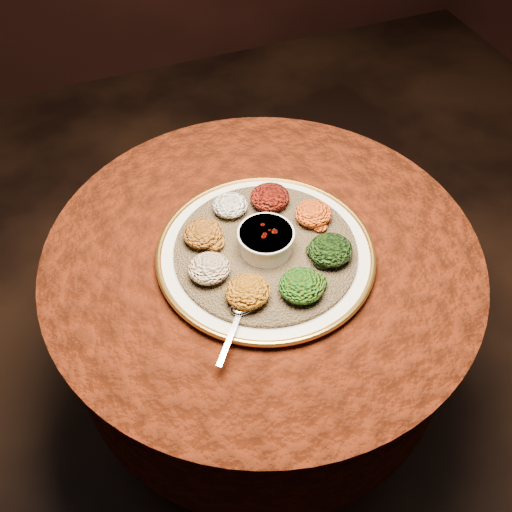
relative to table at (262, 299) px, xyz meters
name	(u,v)px	position (x,y,z in m)	size (l,w,h in m)	color
table	(262,299)	(0.00, 0.00, 0.00)	(0.96, 0.96, 0.73)	black
platter	(266,253)	(0.00, -0.02, 0.19)	(0.57, 0.57, 0.02)	silver
injera	(266,250)	(0.00, -0.02, 0.20)	(0.39, 0.39, 0.01)	olive
stew_bowl	(266,239)	(0.00, -0.02, 0.24)	(0.12, 0.12, 0.05)	silver
spoon	(240,312)	(-0.11, -0.16, 0.21)	(0.11, 0.13, 0.01)	silver
portion_ayib	(230,205)	(-0.03, 0.11, 0.23)	(0.08, 0.08, 0.04)	white
portion_kitfo	(270,197)	(0.06, 0.10, 0.23)	(0.09, 0.09, 0.04)	black
portion_tikil	(313,213)	(0.13, 0.02, 0.23)	(0.08, 0.08, 0.04)	orange
portion_gomen	(330,250)	(0.11, -0.09, 0.23)	(0.09, 0.09, 0.04)	black
portion_mixveg	(302,286)	(0.02, -0.15, 0.23)	(0.09, 0.09, 0.04)	#AA290A
portion_kik	(248,291)	(-0.08, -0.13, 0.23)	(0.09, 0.09, 0.04)	#A2590E
portion_timatim	(209,268)	(-0.13, -0.05, 0.23)	(0.09, 0.08, 0.04)	#700608
portion_shiro	(203,233)	(-0.12, 0.05, 0.23)	(0.09, 0.08, 0.04)	#A35413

